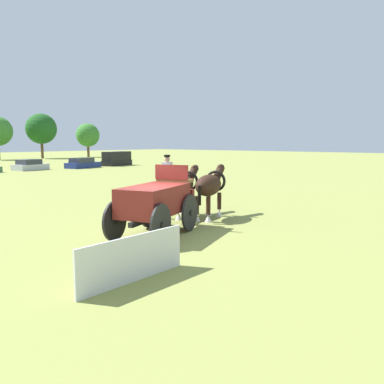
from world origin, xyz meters
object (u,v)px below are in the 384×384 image
show_wagon (156,201)px  parked_vehicle_f (83,163)px  draft_horse_off (210,186)px  parked_vehicle_g (117,159)px  draft_horse_near (182,186)px  parked_vehicle_e (30,165)px

show_wagon → parked_vehicle_f: bearing=59.3°
draft_horse_off → parked_vehicle_g: draft_horse_off is taller
draft_horse_near → parked_vehicle_g: (22.04, 31.68, -0.40)m
show_wagon → parked_vehicle_g: bearing=52.8°
parked_vehicle_e → parked_vehicle_f: size_ratio=0.86×
parked_vehicle_e → parked_vehicle_g: parked_vehicle_g is taller
draft_horse_near → parked_vehicle_g: bearing=55.2°
show_wagon → draft_horse_near: (3.29, 1.74, 0.11)m
draft_horse_off → parked_vehicle_f: bearing=64.0°
parked_vehicle_f → parked_vehicle_g: parked_vehicle_g is taller
draft_horse_near → parked_vehicle_g: size_ratio=0.63×
show_wagon → draft_horse_near: 3.72m
draft_horse_near → draft_horse_off: draft_horse_off is taller
show_wagon → parked_vehicle_e: bearing=68.7°
draft_horse_near → parked_vehicle_g: draft_horse_near is taller
draft_horse_off → parked_vehicle_f: 35.87m
parked_vehicle_f → parked_vehicle_g: size_ratio=1.00×
show_wagon → parked_vehicle_f: size_ratio=1.22×
draft_horse_off → parked_vehicle_e: bearing=74.1°
draft_horse_off → parked_vehicle_f: draft_horse_off is taller
show_wagon → draft_horse_near: size_ratio=1.94×
draft_horse_near → parked_vehicle_f: 34.94m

